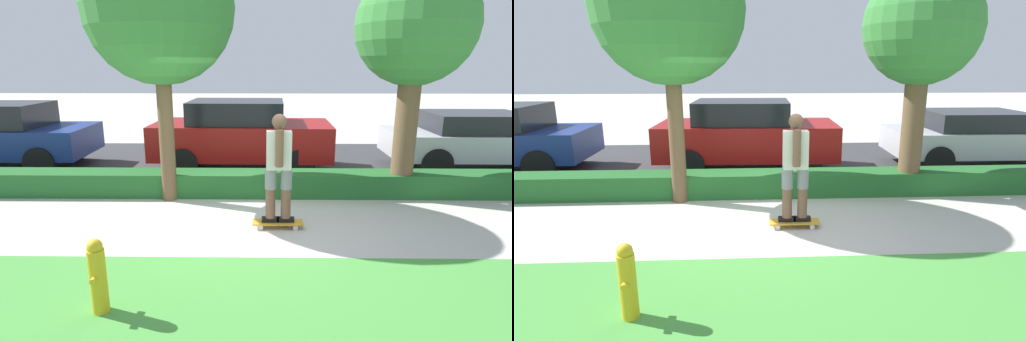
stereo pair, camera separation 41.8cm
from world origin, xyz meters
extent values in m
plane|color=#BCB7AD|center=(0.00, 0.00, 0.00)|extent=(60.00, 60.00, 0.00)
cube|color=#38383A|center=(0.00, 4.20, 0.00)|extent=(18.40, 5.00, 0.01)
cube|color=#236028|center=(0.00, 1.60, 0.22)|extent=(18.40, 0.60, 0.44)
cube|color=gold|center=(0.56, 0.00, 0.09)|extent=(0.76, 0.24, 0.02)
cylinder|color=silver|center=(0.82, -0.09, 0.04)|extent=(0.08, 0.04, 0.08)
cylinder|color=silver|center=(0.82, 0.09, 0.04)|extent=(0.08, 0.04, 0.08)
cylinder|color=silver|center=(0.30, -0.09, 0.04)|extent=(0.08, 0.04, 0.08)
cylinder|color=silver|center=(0.30, 0.09, 0.04)|extent=(0.08, 0.04, 0.08)
cube|color=black|center=(0.45, 0.00, 0.13)|extent=(0.26, 0.09, 0.07)
cylinder|color=brown|center=(0.45, 0.00, 0.54)|extent=(0.15, 0.15, 0.75)
cylinder|color=gray|center=(0.45, 0.00, 0.77)|extent=(0.17, 0.17, 0.30)
cube|color=black|center=(0.68, 0.00, 0.13)|extent=(0.26, 0.09, 0.07)
cylinder|color=brown|center=(0.68, 0.00, 0.54)|extent=(0.15, 0.15, 0.75)
cylinder|color=gray|center=(0.68, 0.00, 0.77)|extent=(0.17, 0.17, 0.30)
cube|color=silver|center=(0.56, 0.00, 1.20)|extent=(0.36, 0.20, 0.56)
cylinder|color=brown|center=(0.56, -0.15, 1.25)|extent=(0.12, 0.12, 0.52)
cylinder|color=brown|center=(0.56, 0.15, 1.25)|extent=(0.12, 0.12, 0.52)
sphere|color=brown|center=(0.56, 0.00, 1.62)|extent=(0.21, 0.21, 0.21)
cylinder|color=brown|center=(-1.36, 1.31, 1.30)|extent=(0.27, 0.27, 2.61)
sphere|color=#387F38|center=(-1.36, 1.31, 3.29)|extent=(2.48, 2.48, 2.48)
cylinder|color=brown|center=(2.90, 1.52, 1.24)|extent=(0.40, 0.40, 2.48)
sphere|color=#387F38|center=(2.90, 1.52, 3.04)|extent=(2.02, 2.02, 2.02)
cube|color=navy|center=(-5.70, 3.61, 0.67)|extent=(3.87, 1.92, 0.65)
cylinder|color=black|center=(-4.51, 2.75, 0.34)|extent=(0.68, 0.22, 0.68)
cylinder|color=black|center=(-4.51, 4.47, 0.34)|extent=(0.68, 0.22, 0.68)
cube|color=maroon|center=(-0.14, 3.53, 0.72)|extent=(4.09, 1.93, 0.77)
cube|color=black|center=(-0.26, 3.53, 1.36)|extent=(2.15, 1.66, 0.50)
cylinder|color=black|center=(1.12, 2.69, 0.33)|extent=(0.67, 0.22, 0.67)
cylinder|color=black|center=(1.12, 4.36, 0.33)|extent=(0.67, 0.22, 0.67)
cylinder|color=black|center=(-1.39, 2.69, 0.33)|extent=(0.67, 0.22, 0.67)
cylinder|color=black|center=(-1.39, 4.36, 0.33)|extent=(0.67, 0.22, 0.67)
cube|color=#B7B7BC|center=(5.36, 3.59, 0.63)|extent=(4.16, 1.87, 0.58)
cube|color=black|center=(5.23, 3.59, 1.13)|extent=(2.17, 1.63, 0.42)
cylinder|color=black|center=(6.64, 4.43, 0.34)|extent=(0.67, 0.22, 0.67)
cylinder|color=black|center=(4.07, 2.76, 0.34)|extent=(0.67, 0.22, 0.67)
cylinder|color=black|center=(4.07, 4.43, 0.34)|extent=(0.67, 0.22, 0.67)
cylinder|color=gold|center=(-1.27, -2.17, 0.34)|extent=(0.17, 0.17, 0.68)
sphere|color=gold|center=(-1.27, -2.17, 0.71)|extent=(0.15, 0.15, 0.15)
cylinder|color=gold|center=(-1.27, -2.25, 0.41)|extent=(0.06, 0.10, 0.06)
cylinder|color=gold|center=(-1.27, -2.08, 0.41)|extent=(0.06, 0.10, 0.06)
camera|label=1|loc=(0.31, -5.63, 2.38)|focal=28.00mm
camera|label=2|loc=(-0.11, -5.62, 2.38)|focal=28.00mm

